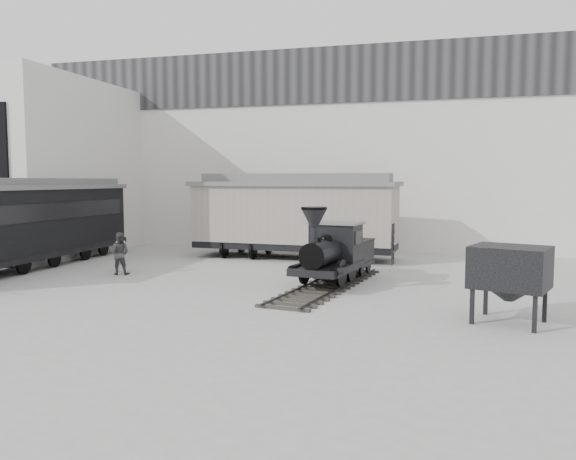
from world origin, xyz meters
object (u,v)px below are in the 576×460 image
(boxcar, at_px, (294,214))
(coal_hopper, at_px, (510,273))
(locomotive, at_px, (333,256))
(visitor_a, at_px, (121,252))
(visitor_b, at_px, (119,253))
(passenger_coach, at_px, (24,222))

(boxcar, distance_m, coal_hopper, 13.97)
(locomotive, height_order, visitor_a, locomotive)
(locomotive, distance_m, visitor_b, 8.84)
(locomotive, height_order, visitor_b, locomotive)
(visitor_b, xyz_separation_m, coal_hopper, (14.43, -4.32, 0.49))
(visitor_a, relative_size, visitor_b, 0.96)
(coal_hopper, bearing_deg, passenger_coach, -174.05)
(passenger_coach, bearing_deg, visitor_a, -0.24)
(visitor_b, distance_m, coal_hopper, 15.07)
(locomotive, relative_size, coal_hopper, 3.57)
(boxcar, relative_size, passenger_coach, 0.76)
(boxcar, height_order, coal_hopper, boxcar)
(boxcar, relative_size, coal_hopper, 4.46)
(visitor_b, bearing_deg, visitor_a, -77.09)
(passenger_coach, distance_m, visitor_b, 5.07)
(visitor_a, height_order, coal_hopper, coal_hopper)
(boxcar, distance_m, passenger_coach, 12.26)
(boxcar, height_order, visitor_a, boxcar)
(locomotive, xyz_separation_m, visitor_b, (-8.84, -0.05, -0.19))
(passenger_coach, relative_size, visitor_b, 7.89)
(passenger_coach, relative_size, coal_hopper, 5.89)
(passenger_coach, height_order, visitor_b, passenger_coach)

